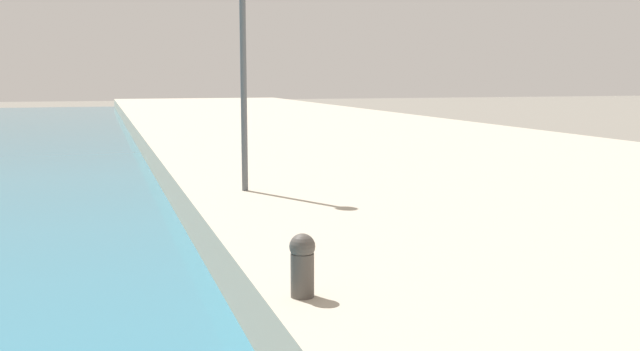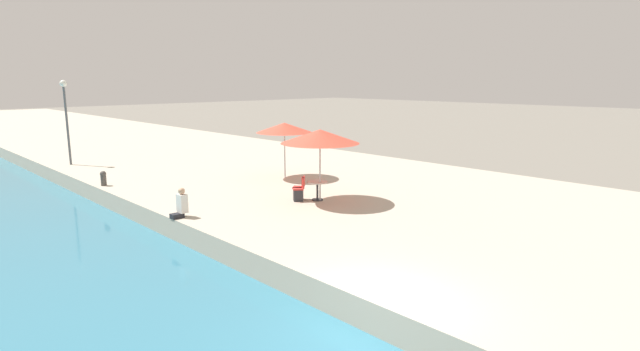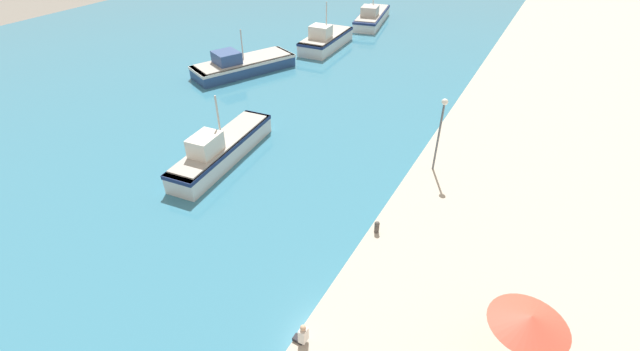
% 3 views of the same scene
% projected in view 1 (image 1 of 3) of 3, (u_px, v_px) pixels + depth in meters
% --- Properties ---
extents(quay_promenade, '(16.00, 90.00, 0.78)m').
position_uv_depth(quay_promenade, '(339.00, 139.00, 29.54)').
color(quay_promenade, '#BCB29E').
rests_on(quay_promenade, ground_plane).
extents(mooring_bollard, '(0.26, 0.26, 0.65)m').
position_uv_depth(mooring_bollard, '(302.00, 263.00, 7.18)').
color(mooring_bollard, '#4C4742').
rests_on(mooring_bollard, quay_promenade).
extents(lamppost, '(0.36, 0.36, 4.56)m').
position_uv_depth(lamppost, '(243.00, 30.00, 13.50)').
color(lamppost, '#565B60').
rests_on(lamppost, quay_promenade).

